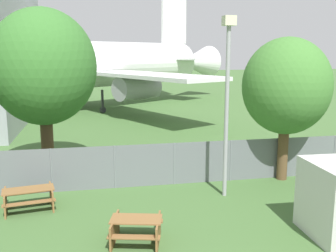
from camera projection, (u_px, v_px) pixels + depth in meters
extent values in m
cylinder|color=slate|center=(52.00, 171.00, 15.87)|extent=(0.07, 0.07, 1.83)
cylinder|color=slate|center=(115.00, 167.00, 16.36)|extent=(0.07, 0.07, 1.83)
cylinder|color=slate|center=(174.00, 164.00, 16.85)|extent=(0.07, 0.07, 1.83)
cylinder|color=slate|center=(231.00, 161.00, 17.34)|extent=(0.07, 0.07, 1.83)
cylinder|color=slate|center=(284.00, 158.00, 17.84)|extent=(0.07, 0.07, 1.83)
cylinder|color=slate|center=(334.00, 155.00, 18.33)|extent=(0.07, 0.07, 1.83)
cube|color=slate|center=(174.00, 164.00, 16.85)|extent=(56.00, 0.01, 1.83)
cylinder|color=white|center=(71.00, 65.00, 37.02)|extent=(28.03, 21.57, 4.52)
cone|color=white|center=(195.00, 62.00, 50.10)|extent=(6.96, 6.57, 4.07)
cube|color=white|center=(151.00, 76.00, 31.98)|extent=(10.24, 14.43, 0.30)
cylinder|color=#939399|center=(137.00, 88.00, 33.91)|extent=(4.50, 4.00, 2.03)
cube|color=white|center=(37.00, 69.00, 44.51)|extent=(12.73, 13.18, 0.30)
cylinder|color=#939399|center=(51.00, 80.00, 43.60)|extent=(4.50, 4.00, 2.03)
cube|color=white|center=(174.00, 14.00, 46.24)|extent=(3.47, 2.53, 6.78)
cube|color=white|center=(173.00, 59.00, 47.04)|extent=(8.67, 10.21, 0.20)
cylinder|color=#2D2D33|center=(102.00, 101.00, 36.90)|extent=(0.24, 0.24, 2.19)
cylinder|color=#2D2D33|center=(103.00, 110.00, 37.05)|extent=(0.63, 0.57, 0.56)
cylinder|color=#2D2D33|center=(70.00, 97.00, 40.58)|extent=(0.24, 0.24, 2.19)
cylinder|color=#2D2D33|center=(71.00, 105.00, 40.73)|extent=(0.63, 0.57, 0.56)
cube|color=brown|center=(136.00, 219.00, 11.66)|extent=(1.66, 1.11, 0.04)
cube|color=brown|center=(139.00, 221.00, 12.27)|extent=(1.54, 0.64, 0.04)
cube|color=brown|center=(134.00, 237.00, 11.17)|extent=(1.54, 0.64, 0.04)
cube|color=brown|center=(158.00, 231.00, 11.70)|extent=(0.40, 1.37, 0.74)
cube|color=brown|center=(115.00, 230.00, 11.76)|extent=(0.40, 1.37, 0.74)
cube|color=brown|center=(28.00, 190.00, 14.18)|extent=(1.89, 1.04, 0.04)
cube|color=brown|center=(28.00, 192.00, 14.75)|extent=(1.81, 0.57, 0.04)
cube|color=brown|center=(29.00, 203.00, 13.72)|extent=(1.81, 0.57, 0.04)
cube|color=brown|center=(52.00, 196.00, 14.52)|extent=(0.29, 1.39, 0.74)
cube|color=brown|center=(5.00, 202.00, 13.97)|extent=(0.29, 1.39, 0.74)
cylinder|color=brown|center=(283.00, 151.00, 17.48)|extent=(0.46, 0.46, 2.57)
ellipsoid|color=#427A33|center=(286.00, 86.00, 16.95)|extent=(3.81, 3.81, 4.19)
cylinder|color=#4C3823|center=(47.00, 142.00, 18.52)|extent=(0.58, 0.58, 2.91)
ellipsoid|color=#38702D|center=(43.00, 67.00, 17.88)|extent=(4.84, 4.84, 5.33)
cylinder|color=#99999E|center=(227.00, 114.00, 15.07)|extent=(0.16, 0.16, 6.58)
cube|color=beige|center=(229.00, 21.00, 14.43)|extent=(0.44, 0.44, 0.36)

